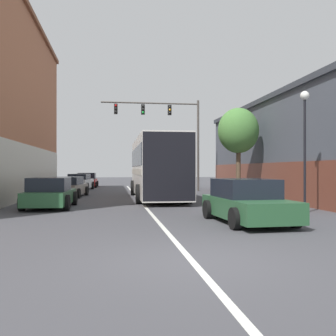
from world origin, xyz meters
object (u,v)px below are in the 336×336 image
at_px(parked_car_left_distant, 68,187).
at_px(street_lamp, 305,136).
at_px(parked_car_left_near, 80,182).
at_px(bus, 157,165).
at_px(traffic_signal_gantry, 168,124).
at_px(street_tree_near, 238,131).
at_px(parked_car_left_far, 50,193).
at_px(parked_car_left_mid, 87,180).
at_px(hatchback_foreground, 247,202).

bearing_deg(parked_car_left_distant, street_lamp, -129.60).
bearing_deg(parked_car_left_distant, parked_car_left_near, 5.95).
bearing_deg(parked_car_left_distant, bus, -107.61).
relative_size(bus, traffic_signal_gantry, 1.38).
height_order(traffic_signal_gantry, street_tree_near, traffic_signal_gantry).
height_order(bus, parked_car_left_far, bus).
bearing_deg(street_tree_near, bus, 173.48).
bearing_deg(street_lamp, parked_car_left_mid, 112.55).
bearing_deg(parked_car_left_near, parked_car_left_mid, 3.66).
xyz_separation_m(parked_car_left_near, street_tree_near, (10.20, -11.24, 3.37)).
xyz_separation_m(bus, parked_car_left_far, (-5.43, -4.87, -1.33)).
relative_size(bus, parked_car_left_far, 2.63).
relative_size(parked_car_left_far, street_tree_near, 0.76).
bearing_deg(parked_car_left_near, bus, -146.95).
bearing_deg(traffic_signal_gantry, parked_car_left_far, -119.42).
bearing_deg(parked_car_left_distant, hatchback_foreground, -145.19).
bearing_deg(traffic_signal_gantry, street_lamp, -78.56).
bearing_deg(hatchback_foreground, bus, 6.11).
relative_size(hatchback_foreground, street_lamp, 0.90).
distance_m(parked_car_left_far, traffic_signal_gantry, 15.38).
relative_size(parked_car_left_near, parked_car_left_far, 1.11).
bearing_deg(parked_car_left_mid, street_tree_near, -148.61).
xyz_separation_m(traffic_signal_gantry, street_tree_near, (3.07, -8.42, -1.37)).
distance_m(hatchback_foreground, parked_car_left_near, 22.60).
bearing_deg(street_tree_near, traffic_signal_gantry, 110.05).
height_order(bus, traffic_signal_gantry, traffic_signal_gantry).
distance_m(parked_car_left_far, parked_car_left_distant, 7.25).
height_order(hatchback_foreground, parked_car_left_mid, hatchback_foreground).
bearing_deg(parked_car_left_mid, parked_car_left_far, 179.66).
bearing_deg(hatchback_foreground, street_lamp, -56.88).
xyz_separation_m(hatchback_foreground, parked_car_left_far, (-7.20, 5.88, -0.02)).
relative_size(parked_car_left_distant, street_tree_near, 0.85).
relative_size(parked_car_left_mid, parked_car_left_distant, 0.99).
height_order(parked_car_left_mid, street_lamp, street_lamp).
distance_m(parked_car_left_near, parked_car_left_mid, 5.40).
xyz_separation_m(parked_car_left_near, parked_car_left_mid, (0.26, 5.40, -0.01)).
distance_m(parked_car_left_mid, street_tree_near, 19.67).
xyz_separation_m(bus, parked_car_left_near, (-5.36, 10.69, -1.32)).
distance_m(hatchback_foreground, traffic_signal_gantry, 19.21).
bearing_deg(bus, parked_car_left_far, 132.37).
distance_m(bus, parked_car_left_far, 7.41).
height_order(parked_car_left_far, parked_car_left_distant, parked_car_left_far).
bearing_deg(parked_car_left_far, parked_car_left_distant, 1.62).
relative_size(bus, street_tree_near, 2.01).
bearing_deg(parked_car_left_far, street_tree_near, -65.34).
height_order(hatchback_foreground, parked_car_left_distant, hatchback_foreground).
bearing_deg(hatchback_foreground, parked_car_left_distant, 25.39).
bearing_deg(bus, hatchback_foreground, -170.17).
relative_size(parked_car_left_near, street_lamp, 0.94).
xyz_separation_m(parked_car_left_far, street_tree_near, (10.26, 4.32, 3.38)).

